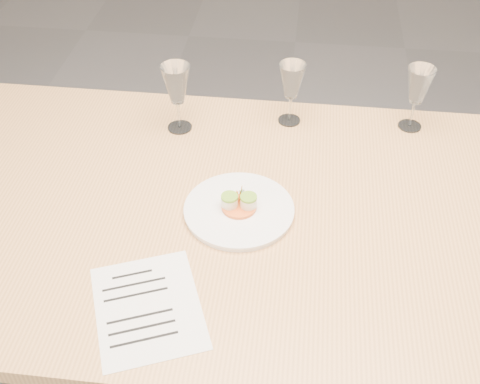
# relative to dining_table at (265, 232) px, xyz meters

# --- Properties ---
(ground) EXTENTS (7.00, 7.00, 0.00)m
(ground) POSITION_rel_dining_table_xyz_m (0.00, 0.00, -0.68)
(ground) COLOR slate
(ground) RESTS_ON ground
(dining_table) EXTENTS (2.40, 1.00, 0.75)m
(dining_table) POSITION_rel_dining_table_xyz_m (0.00, 0.00, 0.00)
(dining_table) COLOR tan
(dining_table) RESTS_ON ground
(dinner_plate) EXTENTS (0.27, 0.27, 0.07)m
(dinner_plate) POSITION_rel_dining_table_xyz_m (-0.07, -0.01, 0.08)
(dinner_plate) COLOR white
(dinner_plate) RESTS_ON dining_table
(recipe_sheet) EXTENTS (0.30, 0.34, 0.00)m
(recipe_sheet) POSITION_rel_dining_table_xyz_m (-0.22, -0.32, 0.07)
(recipe_sheet) COLOR white
(recipe_sheet) RESTS_ON dining_table
(wine_glass_0) EXTENTS (0.08, 0.08, 0.20)m
(wine_glass_0) POSITION_rel_dining_table_xyz_m (-0.28, 0.33, 0.21)
(wine_glass_0) COLOR white
(wine_glass_0) RESTS_ON dining_table
(wine_glass_1) EXTENTS (0.08, 0.08, 0.19)m
(wine_glass_1) POSITION_rel_dining_table_xyz_m (0.03, 0.40, 0.20)
(wine_glass_1) COLOR white
(wine_glass_1) RESTS_ON dining_table
(wine_glass_2) EXTENTS (0.08, 0.08, 0.19)m
(wine_glass_2) POSITION_rel_dining_table_xyz_m (0.38, 0.41, 0.20)
(wine_glass_2) COLOR white
(wine_glass_2) RESTS_ON dining_table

